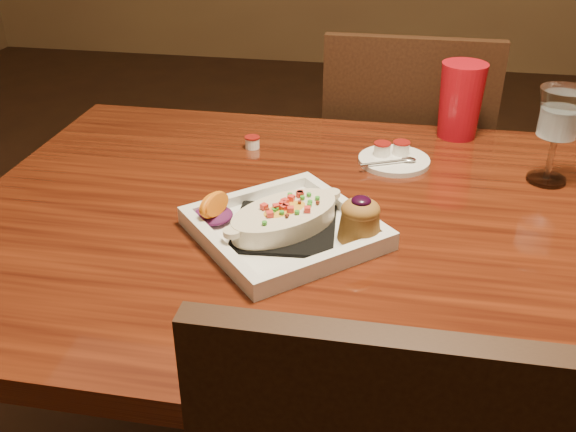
% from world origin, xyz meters
% --- Properties ---
extents(table, '(1.50, 0.90, 0.75)m').
position_xyz_m(table, '(0.00, 0.00, 0.65)').
color(table, maroon).
rests_on(table, floor).
extents(chair_far, '(0.42, 0.42, 0.93)m').
position_xyz_m(chair_far, '(-0.00, 0.63, 0.51)').
color(chair_far, black).
rests_on(chair_far, floor).
extents(plate, '(0.36, 0.36, 0.08)m').
position_xyz_m(plate, '(-0.17, -0.08, 0.78)').
color(plate, white).
rests_on(plate, table).
extents(goblet, '(0.09, 0.09, 0.18)m').
position_xyz_m(goblet, '(0.26, 0.20, 0.87)').
color(goblet, silver).
rests_on(goblet, table).
extents(saucer, '(0.14, 0.14, 0.09)m').
position_xyz_m(saucer, '(-0.03, 0.24, 0.76)').
color(saucer, white).
rests_on(saucer, table).
extents(creamer_loose, '(0.03, 0.03, 0.02)m').
position_xyz_m(creamer_loose, '(-0.31, 0.26, 0.76)').
color(creamer_loose, white).
rests_on(creamer_loose, table).
extents(red_tumbler, '(0.10, 0.10, 0.16)m').
position_xyz_m(red_tumbler, '(0.10, 0.40, 0.83)').
color(red_tumbler, red).
rests_on(red_tumbler, table).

